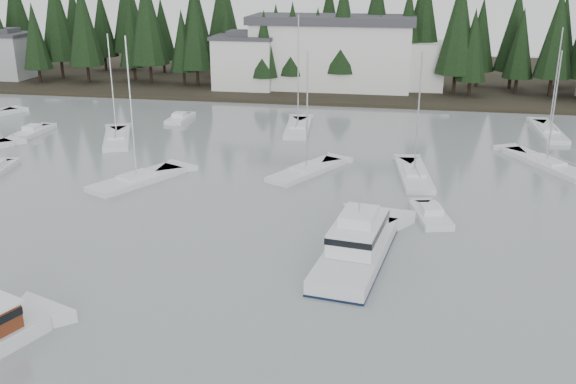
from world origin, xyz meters
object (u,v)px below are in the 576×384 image
(house_west, at_px, (245,61))
(house_far_west, at_px, (6,55))
(sailboat_11, at_px, (414,177))
(runabout_4, at_px, (33,133))
(cabin_cruiser_center, at_px, (357,249))
(sailboat_9, at_px, (298,129))
(sailboat_5, at_px, (546,166))
(runabout_1, at_px, (431,217))
(harbor_inn, at_px, (345,53))
(sailboat_3, at_px, (117,140))
(runabout_3, at_px, (180,120))
(sailboat_4, at_px, (548,133))
(sailboat_7, at_px, (137,181))
(sailboat_10, at_px, (307,172))

(house_west, relative_size, house_far_west, 1.13)
(sailboat_11, bearing_deg, runabout_4, 71.85)
(cabin_cruiser_center, bearing_deg, sailboat_9, 23.89)
(sailboat_5, height_order, runabout_1, sailboat_5)
(cabin_cruiser_center, bearing_deg, house_west, 28.88)
(sailboat_5, xyz_separation_m, runabout_4, (-56.34, 2.56, 0.08))
(sailboat_11, height_order, runabout_4, sailboat_11)
(harbor_inn, distance_m, sailboat_5, 43.89)
(sailboat_3, height_order, runabout_3, sailboat_3)
(sailboat_5, relative_size, runabout_4, 1.98)
(house_west, relative_size, cabin_cruiser_center, 0.78)
(runabout_4, bearing_deg, sailboat_4, -78.71)
(house_far_west, relative_size, harbor_inn, 0.29)
(house_west, xyz_separation_m, cabin_cruiser_center, (22.03, -57.78, -3.90))
(sailboat_11, relative_size, runabout_1, 2.07)
(sailboat_3, height_order, sailboat_7, sailboat_7)
(cabin_cruiser_center, xyz_separation_m, sailboat_9, (-9.82, 34.55, -0.69))
(sailboat_3, bearing_deg, sailboat_9, -88.72)
(sailboat_5, height_order, runabout_3, sailboat_5)
(sailboat_5, distance_m, runabout_4, 56.40)
(sailboat_5, bearing_deg, house_west, 20.88)
(house_west, relative_size, sailboat_11, 0.79)
(sailboat_4, bearing_deg, house_far_west, 73.93)
(sailboat_4, relative_size, sailboat_5, 1.08)
(sailboat_5, bearing_deg, sailboat_7, 79.49)
(house_west, distance_m, sailboat_3, 32.87)
(sailboat_7, bearing_deg, sailboat_9, 0.46)
(runabout_4, bearing_deg, sailboat_10, -104.38)
(sailboat_9, bearing_deg, runabout_4, 98.51)
(cabin_cruiser_center, relative_size, runabout_1, 2.09)
(sailboat_5, xyz_separation_m, runabout_1, (-11.42, -16.09, 0.08))
(house_west, xyz_separation_m, sailboat_3, (-6.90, -31.80, -4.59))
(house_far_west, relative_size, sailboat_3, 0.69)
(cabin_cruiser_center, distance_m, runabout_4, 48.17)
(house_far_west, xyz_separation_m, sailboat_9, (54.20, -25.23, -4.33))
(harbor_inn, xyz_separation_m, runabout_1, (12.04, -52.74, -5.64))
(runabout_3, relative_size, runabout_4, 0.91)
(sailboat_3, distance_m, sailboat_9, 20.94)
(harbor_inn, distance_m, runabout_4, 47.70)
(house_far_west, height_order, sailboat_5, sailboat_5)
(sailboat_9, xyz_separation_m, runabout_4, (-30.04, -7.51, 0.06))
(harbor_inn, height_order, sailboat_3, sailboat_3)
(sailboat_4, xyz_separation_m, sailboat_7, (-40.05, -25.56, 0.00))
(sailboat_10, xyz_separation_m, runabout_1, (11.24, -9.59, 0.07))
(sailboat_3, relative_size, sailboat_9, 0.88)
(cabin_cruiser_center, height_order, sailboat_11, sailboat_11)
(house_far_west, xyz_separation_m, harbor_inn, (57.04, 1.34, 1.37))
(runabout_1, bearing_deg, sailboat_5, -48.76)
(runabout_3, bearing_deg, house_far_west, 59.19)
(harbor_inn, distance_m, sailboat_10, 43.53)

